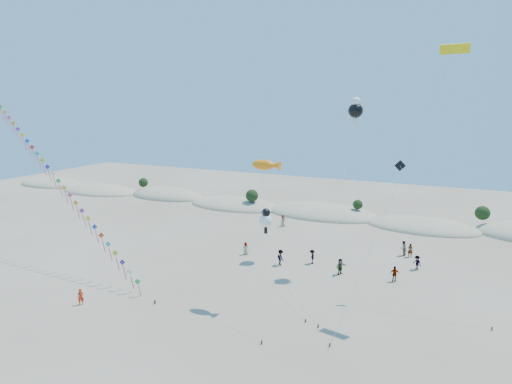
{
  "coord_description": "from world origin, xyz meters",
  "views": [
    {
      "loc": [
        19.03,
        -22.63,
        18.28
      ],
      "look_at": [
        2.25,
        14.0,
        9.92
      ],
      "focal_mm": 30.0,
      "sensor_mm": 36.0,
      "label": 1
    }
  ],
  "objects_px": {
    "parafoil_kite": "(452,55)",
    "flyer_foreground": "(81,297)",
    "kite_train": "(54,175)",
    "fish_kite": "(266,165)"
  },
  "relations": [
    {
      "from": "kite_train",
      "to": "flyer_foreground",
      "type": "relative_size",
      "value": 21.78
    },
    {
      "from": "kite_train",
      "to": "flyer_foreground",
      "type": "xyz_separation_m",
      "value": [
        11.46,
        -7.86,
        -9.39
      ]
    },
    {
      "from": "fish_kite",
      "to": "flyer_foreground",
      "type": "bearing_deg",
      "value": -151.07
    },
    {
      "from": "fish_kite",
      "to": "flyer_foreground",
      "type": "height_order",
      "value": "fish_kite"
    },
    {
      "from": "parafoil_kite",
      "to": "flyer_foreground",
      "type": "relative_size",
      "value": 14.98
    },
    {
      "from": "fish_kite",
      "to": "flyer_foreground",
      "type": "distance_m",
      "value": 20.98
    },
    {
      "from": "fish_kite",
      "to": "parafoil_kite",
      "type": "height_order",
      "value": "parafoil_kite"
    },
    {
      "from": "kite_train",
      "to": "fish_kite",
      "type": "height_order",
      "value": "kite_train"
    },
    {
      "from": "parafoil_kite",
      "to": "flyer_foreground",
      "type": "height_order",
      "value": "parafoil_kite"
    },
    {
      "from": "kite_train",
      "to": "parafoil_kite",
      "type": "relative_size",
      "value": 1.45
    }
  ]
}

